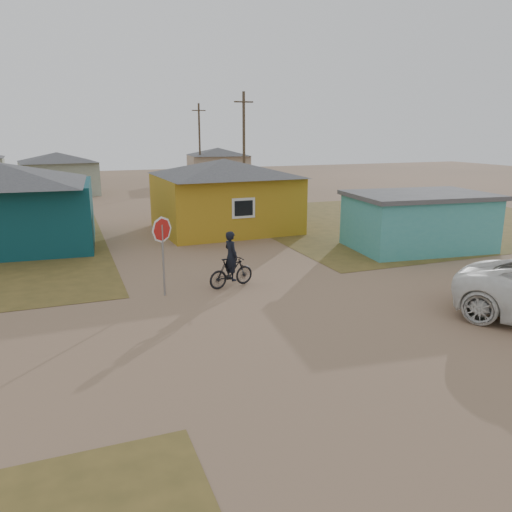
{
  "coord_description": "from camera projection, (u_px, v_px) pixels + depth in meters",
  "views": [
    {
      "loc": [
        -5.72,
        -12.06,
        5.37
      ],
      "look_at": [
        0.09,
        3.0,
        1.3
      ],
      "focal_mm": 35.0,
      "sensor_mm": 36.0,
      "label": 1
    }
  ],
  "objects": [
    {
      "name": "utility_pole_near",
      "position": [
        244.0,
        148.0,
        35.38
      ],
      "size": [
        1.4,
        0.2,
        8.0
      ],
      "color": "#4B3C2D",
      "rests_on": "ground"
    },
    {
      "name": "grass_ne",
      "position": [
        407.0,
        220.0,
        30.87
      ],
      "size": [
        20.0,
        18.0,
        0.0
      ],
      "primitive_type": "cube",
      "color": "brown",
      "rests_on": "ground"
    },
    {
      "name": "house_teal",
      "position": [
        0.0,
        205.0,
        22.97
      ],
      "size": [
        8.93,
        7.08,
        4.0
      ],
      "color": "#0A353B",
      "rests_on": "ground"
    },
    {
      "name": "house_yellow",
      "position": [
        225.0,
        194.0,
        27.27
      ],
      "size": [
        7.72,
        6.76,
        3.9
      ],
      "color": "#B2861B",
      "rests_on": "ground"
    },
    {
      "name": "ground",
      "position": [
        291.0,
        324.0,
        14.22
      ],
      "size": [
        120.0,
        120.0,
        0.0
      ],
      "primitive_type": "plane",
      "color": "#906E53"
    },
    {
      "name": "utility_pole_far",
      "position": [
        200.0,
        143.0,
        50.21
      ],
      "size": [
        1.4,
        0.2,
        8.0
      ],
      "color": "#4B3C2D",
      "rests_on": "ground"
    },
    {
      "name": "stop_sign",
      "position": [
        162.0,
        238.0,
        16.26
      ],
      "size": [
        0.86,
        0.23,
        2.68
      ],
      "color": "gray",
      "rests_on": "ground"
    },
    {
      "name": "cyclist",
      "position": [
        231.0,
        267.0,
        17.48
      ],
      "size": [
        1.84,
        0.92,
        2.0
      ],
      "color": "black",
      "rests_on": "ground"
    },
    {
      "name": "house_pale_west",
      "position": [
        58.0,
        173.0,
        42.43
      ],
      "size": [
        7.04,
        6.15,
        3.6
      ],
      "color": "#929D87",
      "rests_on": "ground"
    },
    {
      "name": "house_beige_east",
      "position": [
        218.0,
        164.0,
        53.45
      ],
      "size": [
        6.95,
        6.05,
        3.6
      ],
      "color": "tan",
      "rests_on": "ground"
    },
    {
      "name": "shed_turquoise",
      "position": [
        418.0,
        221.0,
        23.1
      ],
      "size": [
        6.71,
        4.93,
        2.6
      ],
      "color": "teal",
      "rests_on": "ground"
    }
  ]
}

